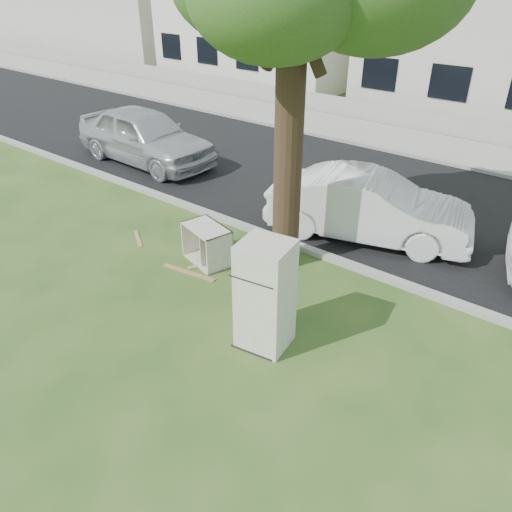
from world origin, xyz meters
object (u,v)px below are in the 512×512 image
Objects in this scene: cabinet at (207,244)px; car_center at (369,207)px; car_left at (145,136)px; fridge at (265,296)px.

cabinet is 0.23× the size of car_center.
car_center is (2.10, 3.00, 0.34)m from cabinet.
car_left is at bearing 71.97° from car_center.
cabinet is 0.21× the size of car_left.
cabinet is at bearing 142.97° from fridge.
car_center is at bearing 86.41° from fridge.
fridge reaches higher than cabinet.
cabinet is (-2.50, 1.34, -0.54)m from fridge.
car_center is (-0.39, 4.34, -0.20)m from fridge.
fridge reaches higher than car_center.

